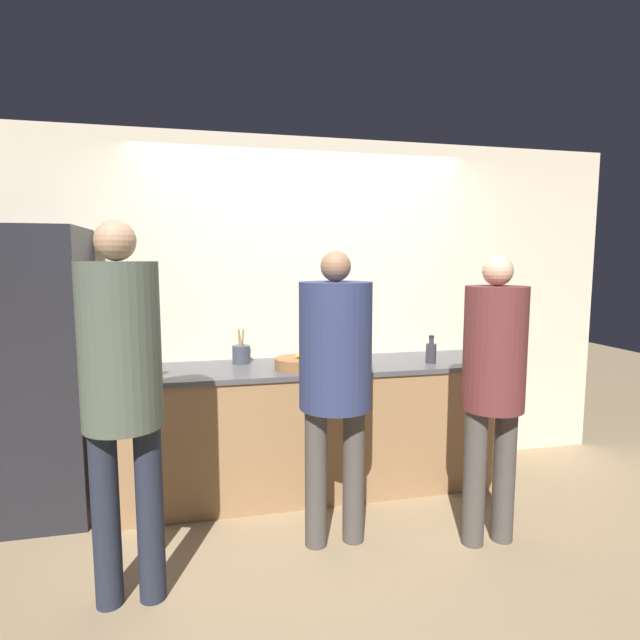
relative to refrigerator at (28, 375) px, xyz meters
The scene contains 12 objects.
ground_plane 2.13m from the refrigerator, 11.80° to the right, with size 14.00×14.00×0.00m, color #9E8460.
wall_back 1.94m from the refrigerator, 10.09° to the left, with size 5.20×0.06×2.60m.
counter 1.93m from the refrigerator, ahead, with size 2.80×0.70×0.93m.
refrigerator is the anchor object (origin of this frame).
person_left 1.28m from the refrigerator, 54.62° to the right, with size 0.37×0.37×1.86m.
person_center 2.00m from the refrigerator, 22.29° to the right, with size 0.42×0.42×1.73m.
person_right 2.90m from the refrigerator, 19.09° to the right, with size 0.35×0.35×1.70m.
fruit_bowl 1.74m from the refrigerator, ahead, with size 0.32×0.32×0.12m.
utensil_crock 1.38m from the refrigerator, ahead, with size 0.13×0.13×0.25m.
bottle_dark 2.73m from the refrigerator, ahead, with size 0.08×0.08×0.20m.
bottle_clear 0.74m from the refrigerator, ahead, with size 0.06×0.06×0.20m.
cup_yellow 0.81m from the refrigerator, ahead, with size 0.09×0.09×0.10m.
Camera 1 is at (-0.74, -3.09, 1.67)m, focal length 28.00 mm.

